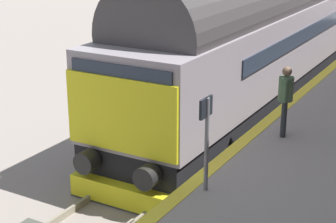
% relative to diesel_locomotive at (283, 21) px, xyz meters
% --- Properties ---
extents(ground_plane, '(140.00, 140.00, 0.00)m').
position_rel_diesel_locomotive_xyz_m(ground_plane, '(-0.00, -6.08, -2.49)').
color(ground_plane, gray).
rests_on(ground_plane, ground).
extents(track_main, '(2.50, 60.00, 0.15)m').
position_rel_diesel_locomotive_xyz_m(track_main, '(-0.00, -6.08, -2.43)').
color(track_main, gray).
rests_on(track_main, ground).
extents(diesel_locomotive, '(2.74, 20.30, 4.68)m').
position_rel_diesel_locomotive_xyz_m(diesel_locomotive, '(0.00, 0.00, 0.00)').
color(diesel_locomotive, black).
rests_on(diesel_locomotive, ground).
extents(platform_number_sign, '(0.10, 0.44, 1.78)m').
position_rel_diesel_locomotive_xyz_m(platform_number_sign, '(2.06, -10.22, -0.29)').
color(platform_number_sign, slate).
rests_on(platform_number_sign, station_platform).
extents(waiting_passenger, '(0.42, 0.49, 1.64)m').
position_rel_diesel_locomotive_xyz_m(waiting_passenger, '(2.40, -6.82, -0.50)').
color(waiting_passenger, '#2A3033').
rests_on(waiting_passenger, station_platform).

